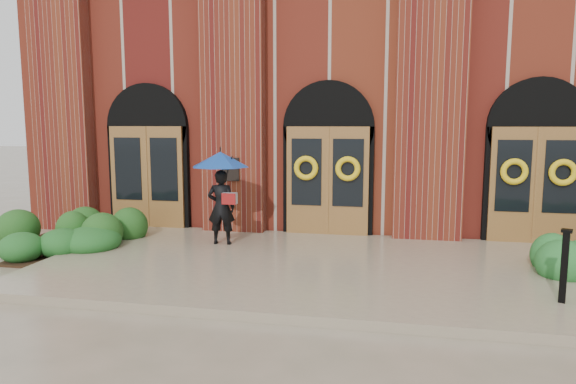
# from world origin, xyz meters

# --- Properties ---
(ground) EXTENTS (90.00, 90.00, 0.00)m
(ground) POSITION_xyz_m (0.00, 0.00, 0.00)
(ground) COLOR gray
(ground) RESTS_ON ground
(landing) EXTENTS (10.00, 5.30, 0.15)m
(landing) POSITION_xyz_m (0.00, 0.15, 0.07)
(landing) COLOR gray
(landing) RESTS_ON ground
(church_building) EXTENTS (16.20, 12.53, 7.00)m
(church_building) POSITION_xyz_m (0.00, 8.78, 3.50)
(church_building) COLOR maroon
(church_building) RESTS_ON ground
(man_with_umbrella) EXTENTS (1.37, 1.37, 1.98)m
(man_with_umbrella) POSITION_xyz_m (-2.09, 1.27, 1.53)
(man_with_umbrella) COLOR black
(man_with_umbrella) RESTS_ON landing
(metal_post) EXTENTS (0.19, 0.19, 1.08)m
(metal_post) POSITION_xyz_m (3.91, -1.24, 0.72)
(metal_post) COLOR black
(metal_post) RESTS_ON landing
(hedge_wall_left) EXTENTS (3.07, 1.23, 0.79)m
(hedge_wall_left) POSITION_xyz_m (-5.20, 1.21, 0.39)
(hedge_wall_left) COLOR #1F4B19
(hedge_wall_left) RESTS_ON ground
(hedge_front_left) EXTENTS (1.59, 1.36, 0.56)m
(hedge_front_left) POSITION_xyz_m (-5.10, 0.00, 0.28)
(hedge_front_left) COLOR #1C521D
(hedge_front_left) RESTS_ON ground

